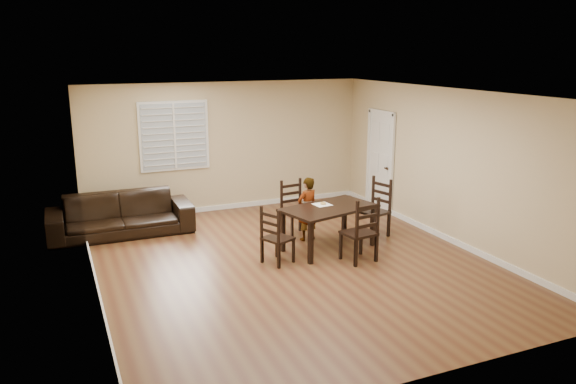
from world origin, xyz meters
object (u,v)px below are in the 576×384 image
object	(u,v)px
chair_far	(364,234)
donut	(323,203)
chair_near	(293,209)
chair_left	(273,239)
chair_right	(378,209)
dining_table	(329,212)
sofa	(121,215)
child	(307,209)

from	to	relation	value
chair_far	donut	xyz separation A→B (m)	(-0.23, 1.01, 0.28)
chair_near	chair_left	bearing A→B (deg)	-132.55
chair_right	donut	size ratio (longest dim) A/B	10.53
chair_right	donut	world-z (taller)	chair_right
chair_near	donut	xyz separation A→B (m)	(0.22, -0.81, 0.30)
dining_table	sofa	xyz separation A→B (m)	(-3.18, 2.20, -0.28)
chair_far	chair_right	world-z (taller)	chair_far
chair_left	donut	bearing A→B (deg)	-90.80
chair_right	dining_table	bearing A→B (deg)	-90.93
chair_far	chair_left	world-z (taller)	chair_far
chair_near	child	distance (m)	0.45
chair_far	chair_right	distance (m)	1.50
donut	sofa	distance (m)	3.77
donut	chair_left	bearing A→B (deg)	-156.14
chair_near	donut	size ratio (longest dim) A/B	10.05
dining_table	chair_far	size ratio (longest dim) A/B	1.63
dining_table	chair_right	distance (m)	1.23
chair_right	child	world-z (taller)	child
dining_table	chair_near	xyz separation A→B (m)	(-0.24, 0.99, -0.19)
dining_table	chair_far	bearing A→B (deg)	-90.94
child	donut	bearing A→B (deg)	92.65
sofa	chair_left	bearing A→B (deg)	-50.59
chair_left	chair_right	size ratio (longest dim) A/B	0.88
chair_near	donut	bearing A→B (deg)	-82.59
dining_table	child	world-z (taller)	child
chair_near	chair_far	bearing A→B (deg)	-83.79
sofa	chair_far	bearing A→B (deg)	-41.16
chair_far	donut	world-z (taller)	chair_far
child	dining_table	bearing A→B (deg)	89.79
chair_near	chair_left	xyz separation A→B (m)	(-0.92, -1.31, -0.03)
chair_right	donut	bearing A→B (deg)	-99.38
chair_far	sofa	distance (m)	4.54
child	sofa	size ratio (longest dim) A/B	0.45
chair_right	sofa	world-z (taller)	chair_right
chair_near	dining_table	bearing A→B (deg)	-83.76
chair_left	donut	world-z (taller)	chair_left
chair_left	chair_right	bearing A→B (deg)	-99.49
dining_table	chair_right	bearing A→B (deg)	0.11
chair_near	chair_left	world-z (taller)	chair_near
chair_near	chair_right	distance (m)	1.57
child	chair_left	bearing A→B (deg)	26.09
chair_near	sofa	bearing A→B (deg)	150.11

